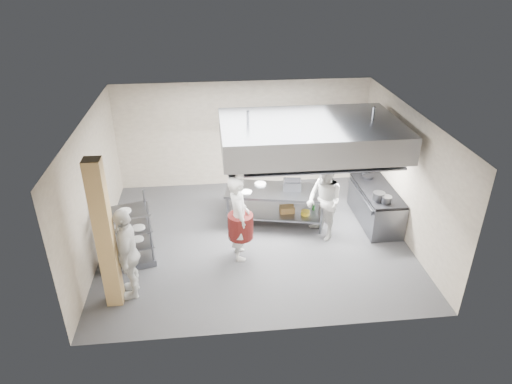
{
  "coord_description": "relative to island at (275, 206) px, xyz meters",
  "views": [
    {
      "loc": [
        -0.94,
        -9.02,
        5.99
      ],
      "look_at": [
        0.06,
        0.2,
        1.13
      ],
      "focal_mm": 32.0,
      "sensor_mm": 36.0,
      "label": 1
    }
  ],
  "objects": [
    {
      "name": "island_undershelf",
      "position": [
        0.0,
        0.0,
        -0.16
      ],
      "size": [
        2.34,
        1.34,
        0.04
      ],
      "primitive_type": "cube",
      "rotation": [
        0.0,
        0.0,
        -0.21
      ],
      "color": "slate",
      "rests_on": "island"
    },
    {
      "name": "wall_back",
      "position": [
        -0.59,
        2.32,
        1.04
      ],
      "size": [
        7.0,
        0.0,
        7.0
      ],
      "primitive_type": "plane",
      "rotation": [
        1.57,
        0.0,
        0.0
      ],
      "color": "gray",
      "rests_on": "ground"
    },
    {
      "name": "floor",
      "position": [
        -0.59,
        -0.68,
        -0.46
      ],
      "size": [
        7.0,
        7.0,
        0.0
      ],
      "primitive_type": "plane",
      "color": "#2F2F31",
      "rests_on": "ground"
    },
    {
      "name": "chef_line",
      "position": [
        1.01,
        -0.75,
        0.49
      ],
      "size": [
        0.97,
        1.1,
        1.89
      ],
      "primitive_type": "imported",
      "rotation": [
        0.0,
        0.0,
        -1.24
      ],
      "color": "silver",
      "rests_on": "floor"
    },
    {
      "name": "island_worktop",
      "position": [
        0.0,
        0.0,
        0.42
      ],
      "size": [
        2.55,
        1.48,
        0.06
      ],
      "primitive_type": "cube",
      "rotation": [
        0.0,
        0.0,
        -0.21
      ],
      "color": "slate",
      "rests_on": "island"
    },
    {
      "name": "cooking_range",
      "position": [
        2.49,
        -0.18,
        -0.04
      ],
      "size": [
        0.8,
        2.0,
        0.84
      ],
      "primitive_type": "cube",
      "color": "gray",
      "rests_on": "floor"
    },
    {
      "name": "plate_stack",
      "position": [
        -3.39,
        -1.38,
        0.06
      ],
      "size": [
        0.28,
        0.28,
        0.05
      ],
      "primitive_type": "cylinder",
      "color": "silver",
      "rests_on": "pass_rack"
    },
    {
      "name": "hood_strip_a",
      "position": [
        -0.19,
        -0.28,
        1.62
      ],
      "size": [
        1.6,
        0.12,
        0.04
      ],
      "primitive_type": "cube",
      "color": "white",
      "rests_on": "exhaust_hood"
    },
    {
      "name": "wall_left",
      "position": [
        -4.09,
        -0.68,
        1.04
      ],
      "size": [
        0.0,
        6.0,
        6.0
      ],
      "primitive_type": "plane",
      "rotation": [
        1.57,
        0.0,
        1.57
      ],
      "color": "gray",
      "rests_on": "ground"
    },
    {
      "name": "wicker_basket",
      "position": [
        0.28,
        -0.08,
        -0.06
      ],
      "size": [
        0.36,
        0.25,
        0.16
      ],
      "primitive_type": "cube",
      "rotation": [
        0.0,
        0.0,
        -0.0
      ],
      "color": "olive",
      "rests_on": "island_undershelf"
    },
    {
      "name": "chef_plating",
      "position": [
        -3.19,
        -2.36,
        0.5
      ],
      "size": [
        0.53,
        1.14,
        1.91
      ],
      "primitive_type": "imported",
      "rotation": [
        0.0,
        0.0,
        -1.51
      ],
      "color": "white",
      "rests_on": "floor"
    },
    {
      "name": "hood_strip_b",
      "position": [
        1.61,
        -0.28,
        1.62
      ],
      "size": [
        1.6,
        0.12,
        0.04
      ],
      "primitive_type": "cube",
      "color": "white",
      "rests_on": "exhaust_hood"
    },
    {
      "name": "pass_rack",
      "position": [
        -3.39,
        -1.38,
        0.35
      ],
      "size": [
        1.18,
        0.86,
        1.6
      ],
      "primitive_type": null,
      "rotation": [
        0.0,
        0.0,
        0.24
      ],
      "color": "slate",
      "rests_on": "floor"
    },
    {
      "name": "wall_right",
      "position": [
        2.91,
        -0.68,
        1.04
      ],
      "size": [
        0.0,
        6.0,
        6.0
      ],
      "primitive_type": "plane",
      "rotation": [
        1.57,
        0.0,
        -1.57
      ],
      "color": "gray",
      "rests_on": "ground"
    },
    {
      "name": "chef_head",
      "position": [
        -1.0,
        -1.33,
        0.53
      ],
      "size": [
        0.53,
        0.75,
        1.96
      ],
      "primitive_type": "imported",
      "rotation": [
        0.0,
        0.0,
        1.66
      ],
      "color": "white",
      "rests_on": "floor"
    },
    {
      "name": "exhaust_hood",
      "position": [
        0.71,
        -0.28,
        1.94
      ],
      "size": [
        4.0,
        2.5,
        0.6
      ],
      "primitive_type": "cube",
      "color": "slate",
      "rests_on": "ceiling"
    },
    {
      "name": "wall_shelf",
      "position": [
        1.21,
        2.16,
        1.04
      ],
      "size": [
        1.5,
        0.28,
        0.04
      ],
      "primitive_type": "cube",
      "color": "slate",
      "rests_on": "wall_back"
    },
    {
      "name": "ceiling",
      "position": [
        -0.59,
        -0.68,
        2.54
      ],
      "size": [
        7.0,
        7.0,
        0.0
      ],
      "primitive_type": "plane",
      "rotation": [
        3.14,
        0.0,
        0.0
      ],
      "color": "silver",
      "rests_on": "wall_back"
    },
    {
      "name": "island",
      "position": [
        0.0,
        0.0,
        0.0
      ],
      "size": [
        2.55,
        1.48,
        0.91
      ],
      "primitive_type": null,
      "rotation": [
        0.0,
        0.0,
        -0.21
      ],
      "color": "gray",
      "rests_on": "floor"
    },
    {
      "name": "range_top",
      "position": [
        2.49,
        -0.18,
        0.41
      ],
      "size": [
        0.78,
        1.96,
        0.06
      ],
      "primitive_type": "cube",
      "color": "black",
      "rests_on": "cooking_range"
    },
    {
      "name": "stockpot",
      "position": [
        2.31,
        -0.75,
        0.54
      ],
      "size": [
        0.28,
        0.28,
        0.19
      ],
      "primitive_type": "cylinder",
      "color": "slate",
      "rests_on": "range_top"
    },
    {
      "name": "column",
      "position": [
        -3.49,
        -2.58,
        1.04
      ],
      "size": [
        0.3,
        0.3,
        3.0
      ],
      "primitive_type": "cube",
      "color": "tan",
      "rests_on": "floor"
    },
    {
      "name": "griddle",
      "position": [
        0.41,
        0.02,
        0.56
      ],
      "size": [
        0.48,
        0.4,
        0.21
      ],
      "primitive_type": "cube",
      "rotation": [
        0.0,
        0.0,
        -0.16
      ],
      "color": "slate",
      "rests_on": "island_worktop"
    }
  ]
}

